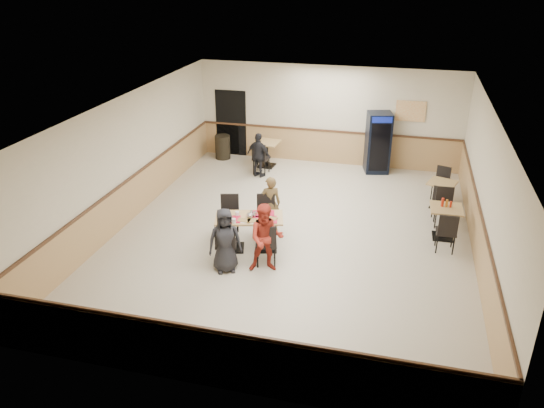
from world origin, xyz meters
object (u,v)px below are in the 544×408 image
(lone_diner, at_px, (259,155))
(back_table, at_px, (267,150))
(trash_bin, at_px, (223,147))
(diner_man_opposite, at_px, (270,204))
(diner_woman_right, at_px, (266,238))
(side_table_far, at_px, (441,191))
(side_table_near, at_px, (445,218))
(pepsi_cooler, at_px, (378,143))
(main_table, at_px, (249,228))
(diner_woman_left, at_px, (225,240))

(lone_diner, distance_m, back_table, 0.90)
(lone_diner, bearing_deg, trash_bin, -21.23)
(diner_man_opposite, bearing_deg, diner_woman_right, 78.67)
(lone_diner, bearing_deg, side_table_far, -172.65)
(diner_woman_right, xyz_separation_m, side_table_far, (3.53, 4.01, -0.27))
(lone_diner, height_order, side_table_near, lone_diner)
(side_table_near, height_order, pepsi_cooler, pepsi_cooler)
(main_table, height_order, diner_woman_right, diner_woman_right)
(pepsi_cooler, bearing_deg, side_table_near, -78.86)
(lone_diner, distance_m, trash_bin, 2.00)
(side_table_far, bearing_deg, trash_bin, 161.95)
(diner_woman_left, distance_m, lone_diner, 5.19)
(diner_woman_right, distance_m, back_table, 6.02)
(side_table_near, bearing_deg, diner_woman_left, -149.63)
(diner_woman_left, height_order, diner_woman_right, diner_woman_right)
(diner_woman_left, bearing_deg, lone_diner, 72.36)
(lone_diner, height_order, trash_bin, lone_diner)
(lone_diner, relative_size, side_table_near, 1.75)
(diner_woman_right, bearing_deg, trash_bin, 101.20)
(side_table_near, relative_size, back_table, 0.95)
(side_table_far, xyz_separation_m, trash_bin, (-6.60, 2.15, -0.09))
(side_table_near, distance_m, side_table_far, 1.68)
(diner_woman_right, height_order, diner_man_opposite, diner_woman_right)
(diner_woman_left, relative_size, side_table_far, 1.66)
(main_table, relative_size, lone_diner, 1.20)
(back_table, distance_m, trash_bin, 1.59)
(diner_man_opposite, distance_m, side_table_far, 4.52)
(trash_bin, bearing_deg, side_table_far, -18.05)
(main_table, bearing_deg, diner_man_opposite, 62.10)
(diner_woman_right, relative_size, trash_bin, 1.94)
(lone_diner, height_order, side_table_far, lone_diner)
(lone_diner, bearing_deg, diner_woman_right, 124.78)
(diner_woman_right, bearing_deg, diner_man_opposite, 86.46)
(main_table, distance_m, diner_woman_left, 1.01)
(main_table, relative_size, pepsi_cooler, 0.88)
(main_table, relative_size, side_table_far, 1.92)
(diner_man_opposite, bearing_deg, main_table, 54.14)
(diner_man_opposite, distance_m, back_table, 4.26)
(side_table_far, bearing_deg, main_table, -141.53)
(side_table_near, distance_m, back_table, 6.16)
(diner_man_opposite, bearing_deg, lone_diner, -93.00)
(back_table, bearing_deg, diner_woman_right, -75.29)
(side_table_near, distance_m, pepsi_cooler, 4.29)
(main_table, xyz_separation_m, diner_man_opposite, (0.22, 0.97, 0.16))
(diner_woman_left, relative_size, trash_bin, 1.82)
(trash_bin, bearing_deg, diner_woman_left, -70.40)
(diner_man_opposite, height_order, lone_diner, diner_man_opposite)
(diner_man_opposite, relative_size, side_table_near, 1.78)
(lone_diner, bearing_deg, back_table, -72.44)
(diner_woman_left, bearing_deg, main_table, 51.46)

